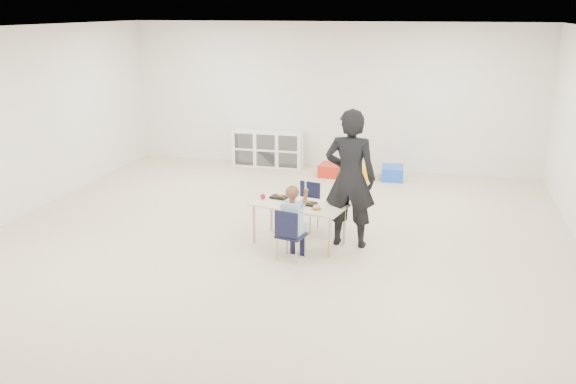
% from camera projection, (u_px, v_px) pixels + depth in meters
% --- Properties ---
extents(room, '(9.00, 9.02, 2.80)m').
position_uv_depth(room, '(266.00, 145.00, 7.59)').
color(room, beige).
rests_on(room, ground).
extents(table, '(1.33, 0.87, 0.56)m').
position_uv_depth(table, '(299.00, 223.00, 8.12)').
color(table, beige).
rests_on(table, ground).
extents(chair_near, '(0.39, 0.37, 0.67)m').
position_uv_depth(chair_near, '(291.00, 234.00, 7.59)').
color(chair_near, black).
rests_on(chair_near, ground).
extents(chair_far, '(0.39, 0.37, 0.67)m').
position_uv_depth(chair_far, '(306.00, 207.00, 8.62)').
color(chair_far, black).
rests_on(chair_far, ground).
extents(child, '(0.54, 0.54, 1.06)m').
position_uv_depth(child, '(291.00, 220.00, 7.54)').
color(child, '#A5C3DF').
rests_on(child, chair_near).
extents(lunch_tray_near, '(0.25, 0.20, 0.03)m').
position_uv_depth(lunch_tray_near, '(308.00, 203.00, 8.01)').
color(lunch_tray_near, black).
rests_on(lunch_tray_near, table).
extents(lunch_tray_far, '(0.25, 0.20, 0.03)m').
position_uv_depth(lunch_tray_far, '(279.00, 197.00, 8.28)').
color(lunch_tray_far, black).
rests_on(lunch_tray_far, table).
extents(milk_carton, '(0.08, 0.08, 0.10)m').
position_uv_depth(milk_carton, '(298.00, 203.00, 7.90)').
color(milk_carton, white).
rests_on(milk_carton, table).
extents(bread_roll, '(0.09, 0.09, 0.07)m').
position_uv_depth(bread_roll, '(317.00, 207.00, 7.81)').
color(bread_roll, '#DDB15A').
rests_on(bread_roll, table).
extents(apple_near, '(0.07, 0.07, 0.07)m').
position_uv_depth(apple_near, '(293.00, 199.00, 8.13)').
color(apple_near, maroon).
rests_on(apple_near, table).
extents(apple_far, '(0.07, 0.07, 0.07)m').
position_uv_depth(apple_far, '(263.00, 196.00, 8.24)').
color(apple_far, maroon).
rests_on(apple_far, table).
extents(cubby_shelf, '(1.40, 0.40, 0.70)m').
position_uv_depth(cubby_shelf, '(268.00, 149.00, 12.15)').
color(cubby_shelf, white).
rests_on(cubby_shelf, ground).
extents(adult, '(0.68, 0.46, 1.84)m').
position_uv_depth(adult, '(350.00, 179.00, 7.91)').
color(adult, black).
rests_on(adult, ground).
extents(bin_red, '(0.39, 0.48, 0.23)m').
position_uv_depth(bin_red, '(330.00, 170.00, 11.47)').
color(bin_red, red).
rests_on(bin_red, ground).
extents(bin_yellow, '(0.49, 0.57, 0.24)m').
position_uv_depth(bin_yellow, '(359.00, 172.00, 11.32)').
color(bin_yellow, yellow).
rests_on(bin_yellow, ground).
extents(bin_blue, '(0.42, 0.53, 0.25)m').
position_uv_depth(bin_blue, '(392.00, 173.00, 11.22)').
color(bin_blue, blue).
rests_on(bin_blue, ground).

